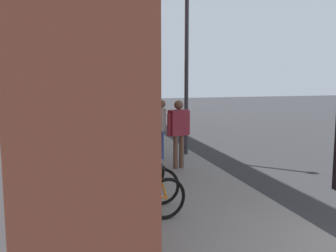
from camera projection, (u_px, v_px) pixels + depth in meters
ground at (248, 167)px, 10.68m from camera, size 60.00×60.00×0.00m
sidewalk_pavement at (137, 156)px, 11.87m from camera, size 24.00×3.50×0.12m
station_facade at (63, 5)px, 11.67m from camera, size 22.00×0.65×9.26m
bicycle_mid_rack at (138, 201)px, 6.26m from camera, size 0.56×1.74×0.97m
bicycle_beside_lamp at (133, 186)px, 7.14m from camera, size 0.48×1.76×0.97m
bicycle_under_window at (123, 173)px, 8.09m from camera, size 0.48×1.76×0.97m
pedestrian_crossing_street at (162, 123)px, 11.13m from camera, size 0.63×0.36×1.70m
pedestrian_by_facade at (179, 127)px, 9.94m from camera, size 0.38×0.65×1.77m
pedestrian_near_bus at (134, 119)px, 12.54m from camera, size 0.60×0.29×1.59m
street_lamp at (187, 50)px, 11.43m from camera, size 0.28×0.28×5.30m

